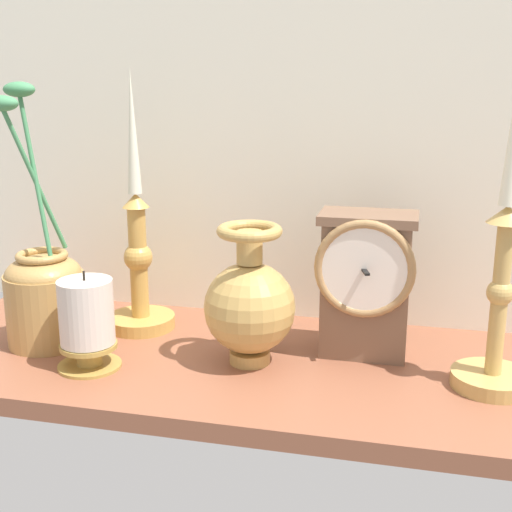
{
  "coord_description": "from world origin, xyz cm",
  "views": [
    {
      "loc": [
        16.89,
        -81.84,
        36.38
      ],
      "look_at": [
        -2.77,
        0.0,
        14.0
      ],
      "focal_mm": 48.31,
      "sensor_mm": 36.0,
      "label": 1
    }
  ],
  "objects_px": {
    "candlestick_tall_left": "(138,263)",
    "mantel_clock": "(366,282)",
    "candlestick_tall_center": "(501,286)",
    "brass_vase_jar": "(44,291)",
    "brass_vase_bulbous": "(250,303)",
    "pillar_candle_front": "(87,322)"
  },
  "relations": [
    {
      "from": "mantel_clock",
      "to": "candlestick_tall_center",
      "type": "xyz_separation_m",
      "value": [
        0.16,
        -0.06,
        0.03
      ]
    },
    {
      "from": "brass_vase_jar",
      "to": "pillar_candle_front",
      "type": "distance_m",
      "value": 0.11
    },
    {
      "from": "mantel_clock",
      "to": "pillar_candle_front",
      "type": "relative_size",
      "value": 1.5
    },
    {
      "from": "brass_vase_bulbous",
      "to": "brass_vase_jar",
      "type": "xyz_separation_m",
      "value": [
        -0.29,
        -0.0,
        -0.0
      ]
    },
    {
      "from": "candlestick_tall_left",
      "to": "candlestick_tall_center",
      "type": "relative_size",
      "value": 0.92
    },
    {
      "from": "brass_vase_bulbous",
      "to": "candlestick_tall_left",
      "type": "bearing_deg",
      "value": 155.23
    },
    {
      "from": "candlestick_tall_center",
      "to": "mantel_clock",
      "type": "bearing_deg",
      "value": 157.87
    },
    {
      "from": "mantel_clock",
      "to": "brass_vase_jar",
      "type": "bearing_deg",
      "value": -171.73
    },
    {
      "from": "mantel_clock",
      "to": "candlestick_tall_center",
      "type": "distance_m",
      "value": 0.17
    },
    {
      "from": "brass_vase_bulbous",
      "to": "pillar_candle_front",
      "type": "relative_size",
      "value": 1.43
    },
    {
      "from": "candlestick_tall_center",
      "to": "brass_vase_jar",
      "type": "relative_size",
      "value": 1.14
    },
    {
      "from": "candlestick_tall_left",
      "to": "candlestick_tall_center",
      "type": "xyz_separation_m",
      "value": [
        0.49,
        -0.09,
        0.03
      ]
    },
    {
      "from": "mantel_clock",
      "to": "candlestick_tall_left",
      "type": "xyz_separation_m",
      "value": [
        -0.33,
        0.03,
        -0.0
      ]
    },
    {
      "from": "pillar_candle_front",
      "to": "mantel_clock",
      "type": "bearing_deg",
      "value": 20.21
    },
    {
      "from": "candlestick_tall_left",
      "to": "pillar_candle_front",
      "type": "relative_size",
      "value": 2.93
    },
    {
      "from": "pillar_candle_front",
      "to": "candlestick_tall_left",
      "type": "bearing_deg",
      "value": 86.81
    },
    {
      "from": "candlestick_tall_left",
      "to": "brass_vase_bulbous",
      "type": "height_order",
      "value": "candlestick_tall_left"
    },
    {
      "from": "candlestick_tall_left",
      "to": "brass_vase_jar",
      "type": "relative_size",
      "value": 1.06
    },
    {
      "from": "mantel_clock",
      "to": "candlestick_tall_left",
      "type": "relative_size",
      "value": 0.51
    },
    {
      "from": "candlestick_tall_left",
      "to": "brass_vase_jar",
      "type": "bearing_deg",
      "value": -139.4
    },
    {
      "from": "candlestick_tall_left",
      "to": "mantel_clock",
      "type": "bearing_deg",
      "value": -4.37
    },
    {
      "from": "brass_vase_jar",
      "to": "candlestick_tall_left",
      "type": "bearing_deg",
      "value": 40.6
    }
  ]
}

